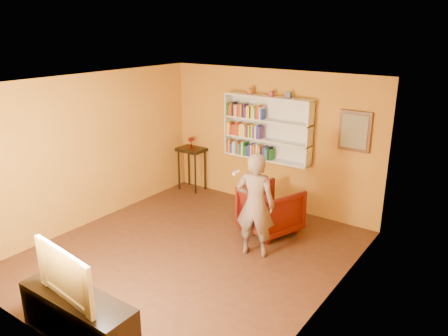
{
  "coord_description": "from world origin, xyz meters",
  "views": [
    {
      "loc": [
        4.02,
        -4.74,
        3.49
      ],
      "look_at": [
        0.13,
        0.75,
        1.26
      ],
      "focal_mm": 35.0,
      "sensor_mm": 36.0,
      "label": 1
    }
  ],
  "objects_px": {
    "person": "(255,205)",
    "tv_cabinet": "(79,316)",
    "console_table": "(192,155)",
    "television": "(73,271)",
    "bookshelf": "(269,128)",
    "armchair": "(271,209)",
    "ruby_lustre": "(191,141)"
  },
  "relations": [
    {
      "from": "console_table",
      "to": "tv_cabinet",
      "type": "xyz_separation_m",
      "value": [
        1.99,
        -4.5,
        -0.5
      ]
    },
    {
      "from": "bookshelf",
      "to": "console_table",
      "type": "distance_m",
      "value": 1.98
    },
    {
      "from": "television",
      "to": "tv_cabinet",
      "type": "bearing_deg",
      "value": 0.0
    },
    {
      "from": "armchair",
      "to": "bookshelf",
      "type": "bearing_deg",
      "value": -37.23
    },
    {
      "from": "person",
      "to": "television",
      "type": "bearing_deg",
      "value": 60.86
    },
    {
      "from": "ruby_lustre",
      "to": "armchair",
      "type": "bearing_deg",
      "value": -18.38
    },
    {
      "from": "ruby_lustre",
      "to": "bookshelf",
      "type": "bearing_deg",
      "value": 5.08
    },
    {
      "from": "person",
      "to": "tv_cabinet",
      "type": "relative_size",
      "value": 1.07
    },
    {
      "from": "tv_cabinet",
      "to": "console_table",
      "type": "bearing_deg",
      "value": 113.88
    },
    {
      "from": "bookshelf",
      "to": "armchair",
      "type": "bearing_deg",
      "value": -56.62
    },
    {
      "from": "bookshelf",
      "to": "armchair",
      "type": "distance_m",
      "value": 1.66
    },
    {
      "from": "ruby_lustre",
      "to": "television",
      "type": "relative_size",
      "value": 0.21
    },
    {
      "from": "console_table",
      "to": "person",
      "type": "bearing_deg",
      "value": -32.22
    },
    {
      "from": "person",
      "to": "ruby_lustre",
      "type": "bearing_deg",
      "value": -48.77
    },
    {
      "from": "bookshelf",
      "to": "tv_cabinet",
      "type": "height_order",
      "value": "bookshelf"
    },
    {
      "from": "bookshelf",
      "to": "console_table",
      "type": "bearing_deg",
      "value": -174.92
    },
    {
      "from": "person",
      "to": "television",
      "type": "xyz_separation_m",
      "value": [
        -0.64,
        -2.84,
        0.03
      ]
    },
    {
      "from": "person",
      "to": "television",
      "type": "distance_m",
      "value": 2.91
    },
    {
      "from": "person",
      "to": "armchair",
      "type": "bearing_deg",
      "value": -93.61
    },
    {
      "from": "console_table",
      "to": "person",
      "type": "relative_size",
      "value": 0.56
    },
    {
      "from": "bookshelf",
      "to": "console_table",
      "type": "relative_size",
      "value": 1.91
    },
    {
      "from": "armchair",
      "to": "person",
      "type": "relative_size",
      "value": 0.54
    },
    {
      "from": "tv_cabinet",
      "to": "television",
      "type": "height_order",
      "value": "television"
    },
    {
      "from": "console_table",
      "to": "television",
      "type": "distance_m",
      "value": 4.92
    },
    {
      "from": "console_table",
      "to": "ruby_lustre",
      "type": "distance_m",
      "value": 0.33
    },
    {
      "from": "console_table",
      "to": "television",
      "type": "bearing_deg",
      "value": -66.12
    },
    {
      "from": "bookshelf",
      "to": "person",
      "type": "bearing_deg",
      "value": -65.37
    },
    {
      "from": "console_table",
      "to": "television",
      "type": "height_order",
      "value": "television"
    },
    {
      "from": "bookshelf",
      "to": "television",
      "type": "bearing_deg",
      "value": -87.58
    },
    {
      "from": "bookshelf",
      "to": "ruby_lustre",
      "type": "xyz_separation_m",
      "value": [
        -1.79,
        -0.16,
        -0.48
      ]
    },
    {
      "from": "bookshelf",
      "to": "console_table",
      "type": "height_order",
      "value": "bookshelf"
    },
    {
      "from": "armchair",
      "to": "person",
      "type": "height_order",
      "value": "person"
    }
  ]
}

